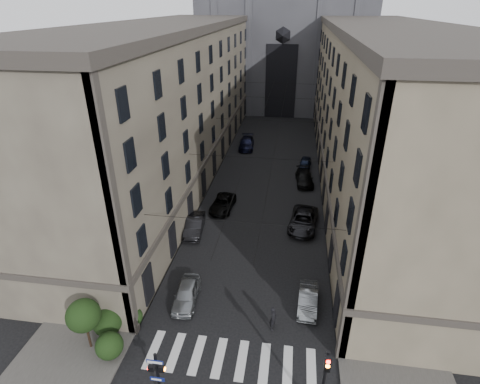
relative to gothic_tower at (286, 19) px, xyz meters
The scene contains 19 objects.
sidewalk_left 44.07m from the gothic_tower, 105.08° to the right, with size 7.00×80.00×0.15m, color #383533.
sidewalk_right 44.07m from the gothic_tower, 74.92° to the right, with size 7.00×80.00×0.15m, color #383533.
zebra_crossing 72.18m from the gothic_tower, 90.00° to the right, with size 11.00×3.20×0.01m, color beige.
building_left 42.07m from the gothic_tower, 109.04° to the right, with size 13.60×60.60×18.85m.
building_right 42.07m from the gothic_tower, 70.96° to the right, with size 13.60×60.60×18.85m.
gothic_tower is the anchor object (origin of this frame).
pedestrian_signal_left 75.15m from the gothic_tower, 92.74° to the right, with size 1.02×0.38×4.00m.
traffic_light_right 74.67m from the gothic_tower, 85.62° to the right, with size 0.34×0.50×5.20m.
shrub_cluster 72.29m from the gothic_tower, 97.11° to the right, with size 3.90×4.40×3.90m.
tram_wires 40.72m from the gothic_tower, 90.00° to the right, with size 14.00×60.00×0.43m.
car_left_near 67.51m from the gothic_tower, 93.76° to the right, with size 1.76×4.37×1.49m, color gray.
car_left_midnear 58.30m from the gothic_tower, 96.38° to the right, with size 1.67×4.80×1.58m, color black.
car_left_midfar 53.30m from the gothic_tower, 94.84° to the right, with size 2.25×4.89×1.36m, color black.
car_left_far 34.84m from the gothic_tower, 97.94° to the right, with size 2.26×5.56×1.61m, color black.
car_right_near 66.78m from the gothic_tower, 85.51° to the right, with size 1.43×4.09×1.35m, color slate.
car_right_midnear 55.73m from the gothic_tower, 84.88° to the right, with size 2.70×5.86×1.63m, color black.
car_right_midfar 45.71m from the gothic_tower, 83.37° to the right, with size 2.08×5.11×1.48m, color black.
car_right_far 40.87m from the gothic_tower, 82.16° to the right, with size 1.55×3.84×1.31m, color black.
pedestrian 69.09m from the gothic_tower, 87.80° to the right, with size 0.71×0.46×1.94m, color black.
Camera 1 is at (3.11, -11.69, 20.94)m, focal length 28.00 mm.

